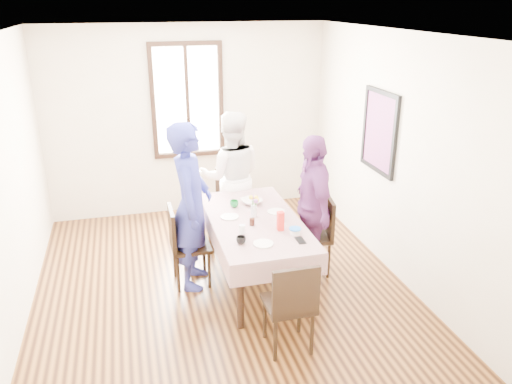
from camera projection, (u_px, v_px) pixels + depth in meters
ground at (221, 283)px, 5.68m from camera, size 4.50×4.50×0.00m
back_wall at (188, 121)px, 7.22m from camera, size 4.00×0.00×4.00m
right_wall at (392, 155)px, 5.67m from camera, size 0.00×4.50×4.50m
window_frame at (187, 101)px, 7.09m from camera, size 1.02×0.06×1.62m
window_pane at (187, 101)px, 7.10m from camera, size 0.90×0.02×1.50m
art_poster at (380, 132)px, 5.86m from camera, size 0.04×0.76×0.96m
dining_table at (255, 251)px, 5.60m from camera, size 0.83×1.72×0.75m
tablecloth at (255, 220)px, 5.46m from camera, size 0.95×1.84×0.01m
chair_left at (191, 246)px, 5.55m from camera, size 0.42×0.42×0.91m
chair_right at (312, 236)px, 5.78m from camera, size 0.48×0.48×0.91m
chair_far at (232, 205)px, 6.63m from camera, size 0.49×0.49×0.91m
chair_near at (288, 303)px, 4.50m from camera, size 0.42×0.42×0.91m
person_left at (190, 206)px, 5.38m from camera, size 0.60×0.76×1.84m
person_far at (232, 177)px, 6.47m from camera, size 0.92×0.77×1.71m
person_right at (312, 206)px, 5.64m from camera, size 0.48×0.99×1.65m
mug_black at (241, 240)px, 4.91m from camera, size 0.12×0.12×0.08m
mug_flag at (280, 216)px, 5.44m from camera, size 0.11×0.11×0.08m
mug_green at (234, 204)px, 5.77m from camera, size 0.14×0.14×0.08m
serving_bowl at (251, 202)px, 5.86m from camera, size 0.28×0.28×0.06m
juice_carton at (281, 221)px, 5.18m from camera, size 0.06×0.06×0.20m
butter_tub at (295, 232)px, 5.11m from camera, size 0.11×0.11×0.05m
jam_jar at (252, 222)px, 5.31m from camera, size 0.05×0.05×0.08m
drinking_glass at (242, 229)px, 5.12m from camera, size 0.07×0.07×0.09m
smartphone at (300, 240)px, 4.98m from camera, size 0.08×0.15×0.01m
flower_vase at (254, 211)px, 5.51m from camera, size 0.07×0.07×0.13m
plate_left at (230, 217)px, 5.51m from camera, size 0.20×0.20×0.01m
plate_right at (276, 212)px, 5.64m from camera, size 0.20×0.20×0.01m
plate_near at (263, 244)px, 4.91m from camera, size 0.20×0.20×0.01m
butter_lid at (295, 229)px, 5.10m from camera, size 0.12×0.12×0.01m
flower_bunch at (254, 201)px, 5.47m from camera, size 0.09×0.09×0.10m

